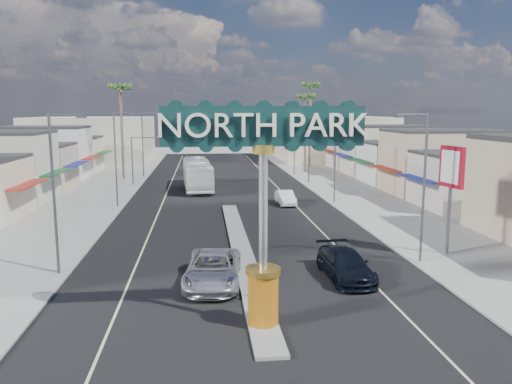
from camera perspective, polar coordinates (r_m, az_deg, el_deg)
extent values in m
plane|color=gray|center=(48.90, -3.18, -1.50)|extent=(160.00, 160.00, 0.00)
cube|color=black|center=(48.90, -3.18, -1.49)|extent=(20.00, 120.00, 0.01)
cube|color=gray|center=(33.33, -1.71, -6.48)|extent=(1.30, 30.00, 0.16)
cube|color=gray|center=(50.17, -19.36, -1.67)|extent=(8.00, 120.00, 0.12)
cube|color=gray|center=(51.53, 12.57, -1.09)|extent=(8.00, 120.00, 0.12)
cube|color=beige|center=(64.96, -25.54, 2.95)|extent=(12.00, 42.00, 6.00)
cube|color=#B7B29E|center=(66.76, 17.25, 3.59)|extent=(12.00, 42.00, 6.00)
cube|color=#B7B29E|center=(95.15, -18.10, 5.72)|extent=(20.00, 20.00, 8.00)
cube|color=beige|center=(96.28, 8.61, 6.11)|extent=(20.00, 20.00, 8.00)
cylinder|color=#C05E0E|center=(21.61, 0.81, -12.06)|extent=(1.30, 1.30, 2.20)
cylinder|color=gold|center=(21.20, 0.82, -8.97)|extent=(1.50, 1.50, 0.25)
cylinder|color=#B7B7BC|center=(20.55, 0.84, -2.27)|extent=(0.36, 0.36, 4.80)
cylinder|color=gold|center=(20.19, 0.85, 4.91)|extent=(0.90, 0.90, 0.35)
cube|color=#0E2B2A|center=(20.14, 0.86, 7.54)|extent=(8.20, 0.50, 1.60)
cylinder|color=#47474C|center=(62.87, -13.97, 3.40)|extent=(0.18, 0.18, 6.00)
cylinder|color=#47474C|center=(62.36, -11.78, 6.11)|extent=(5.00, 0.12, 0.12)
cube|color=black|center=(62.23, -9.93, 5.70)|extent=(0.32, 0.32, 1.00)
sphere|color=red|center=(62.03, -9.95, 5.98)|extent=(0.22, 0.22, 0.22)
cylinder|color=#47474C|center=(63.72, 6.07, 3.70)|extent=(0.18, 0.18, 6.00)
cylinder|color=#47474C|center=(63.03, 3.88, 6.31)|extent=(5.00, 0.12, 0.12)
cube|color=black|center=(62.74, 2.07, 5.86)|extent=(0.32, 0.32, 1.00)
sphere|color=red|center=(62.54, 2.09, 6.14)|extent=(0.22, 0.22, 0.22)
cylinder|color=#47474C|center=(29.51, -22.10, -0.43)|extent=(0.16, 0.16, 9.00)
cylinder|color=#47474C|center=(28.90, -20.90, 8.23)|extent=(1.80, 0.10, 0.10)
cube|color=#47474C|center=(28.72, -19.33, 8.12)|extent=(0.50, 0.22, 0.15)
cylinder|color=#47474C|center=(48.89, -15.75, 3.49)|extent=(0.16, 0.16, 9.00)
cylinder|color=#47474C|center=(48.53, -14.92, 8.70)|extent=(1.80, 0.10, 0.10)
cube|color=#47474C|center=(48.41, -13.97, 8.62)|extent=(0.50, 0.22, 0.15)
cylinder|color=#47474C|center=(70.61, -12.83, 5.28)|extent=(0.16, 0.16, 9.00)
cylinder|color=#47474C|center=(70.36, -12.22, 8.88)|extent=(1.80, 0.10, 0.10)
cube|color=#47474C|center=(70.28, -11.56, 8.82)|extent=(0.50, 0.22, 0.15)
cylinder|color=#47474C|center=(31.22, 18.64, 0.27)|extent=(0.16, 0.16, 9.00)
cylinder|color=#47474C|center=(30.51, 17.52, 8.43)|extent=(1.80, 0.10, 0.10)
cube|color=#47474C|center=(30.20, 16.10, 8.30)|extent=(0.50, 0.22, 0.15)
cylinder|color=#47474C|center=(49.94, 9.04, 3.84)|extent=(0.16, 0.16, 9.00)
cylinder|color=#47474C|center=(49.50, 8.15, 8.92)|extent=(1.80, 0.10, 0.10)
cube|color=#47474C|center=(49.31, 7.24, 8.82)|extent=(0.50, 0.22, 0.15)
cylinder|color=#47474C|center=(71.34, 4.42, 5.52)|extent=(0.16, 0.16, 9.00)
cylinder|color=#47474C|center=(71.03, 3.74, 9.07)|extent=(1.80, 0.10, 0.10)
cube|color=#47474C|center=(70.90, 3.09, 8.99)|extent=(0.50, 0.22, 0.15)
cylinder|color=brown|center=(68.87, -15.06, 6.35)|extent=(0.36, 0.36, 12.00)
cylinder|color=brown|center=(75.67, 5.67, 6.48)|extent=(0.36, 0.36, 11.00)
cylinder|color=brown|center=(81.91, 6.20, 7.38)|extent=(0.36, 0.36, 13.00)
imported|color=silver|center=(26.81, -4.94, -8.74)|extent=(3.41, 6.36, 1.70)
imported|color=black|center=(28.08, 10.16, -8.15)|extent=(2.44, 5.50, 1.57)
imported|color=white|center=(49.04, 3.39, -0.65)|extent=(1.62, 4.25, 1.38)
imported|color=silver|center=(59.29, -6.72, 2.06)|extent=(3.72, 12.71, 3.50)
cylinder|color=#47474C|center=(33.78, 21.14, -3.08)|extent=(0.21, 0.21, 4.28)
cube|color=maroon|center=(33.25, 21.48, 2.69)|extent=(0.61, 2.15, 2.57)
cube|color=white|center=(33.16, 21.27, 2.69)|extent=(0.30, 1.69, 2.03)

